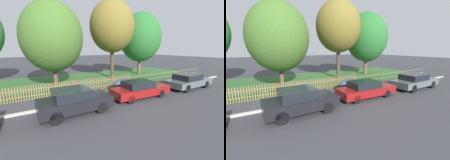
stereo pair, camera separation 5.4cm
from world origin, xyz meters
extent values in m
plane|color=#38383D|center=(0.00, 0.00, 0.00)|extent=(120.00, 120.00, 0.00)
cube|color=#B2ADA3|center=(0.00, 0.10, 0.06)|extent=(36.26, 0.20, 0.12)
cube|color=#33602D|center=(0.00, 7.16, 0.01)|extent=(36.26, 9.30, 0.01)
cube|color=olive|center=(0.00, 2.53, 0.29)|extent=(36.26, 0.03, 0.05)
cube|color=olive|center=(0.00, 2.53, 0.75)|extent=(36.26, 0.03, 0.05)
cube|color=olive|center=(-3.94, 2.51, 0.52)|extent=(0.06, 0.03, 1.04)
cube|color=olive|center=(-3.78, 2.51, 0.52)|extent=(0.06, 0.03, 1.04)
cube|color=olive|center=(-3.61, 2.51, 0.52)|extent=(0.06, 0.03, 1.04)
cube|color=olive|center=(-3.45, 2.51, 0.52)|extent=(0.06, 0.03, 1.04)
cube|color=olive|center=(-3.29, 2.51, 0.52)|extent=(0.06, 0.03, 1.04)
cube|color=olive|center=(-3.13, 2.51, 0.52)|extent=(0.06, 0.03, 1.04)
cube|color=olive|center=(-2.97, 2.51, 0.52)|extent=(0.06, 0.03, 1.04)
cube|color=olive|center=(-2.81, 2.51, 0.52)|extent=(0.06, 0.03, 1.04)
cube|color=olive|center=(-2.65, 2.51, 0.52)|extent=(0.06, 0.03, 1.04)
cube|color=olive|center=(-2.49, 2.51, 0.52)|extent=(0.06, 0.03, 1.04)
cube|color=olive|center=(-2.33, 2.51, 0.52)|extent=(0.06, 0.03, 1.04)
cube|color=olive|center=(-2.17, 2.51, 0.52)|extent=(0.06, 0.03, 1.04)
cube|color=olive|center=(-2.01, 2.51, 0.52)|extent=(0.06, 0.03, 1.04)
cube|color=olive|center=(-1.85, 2.51, 0.52)|extent=(0.06, 0.03, 1.04)
cube|color=olive|center=(-1.69, 2.51, 0.52)|extent=(0.06, 0.03, 1.04)
cube|color=olive|center=(-1.53, 2.51, 0.52)|extent=(0.06, 0.03, 1.04)
cube|color=olive|center=(-1.37, 2.51, 0.52)|extent=(0.06, 0.03, 1.04)
cube|color=olive|center=(-1.20, 2.51, 0.52)|extent=(0.06, 0.03, 1.04)
cube|color=olive|center=(-1.04, 2.51, 0.52)|extent=(0.06, 0.03, 1.04)
cube|color=olive|center=(-0.88, 2.51, 0.52)|extent=(0.06, 0.03, 1.04)
cube|color=olive|center=(-0.72, 2.51, 0.52)|extent=(0.06, 0.03, 1.04)
cube|color=olive|center=(-0.56, 2.51, 0.52)|extent=(0.06, 0.03, 1.04)
cube|color=olive|center=(-0.40, 2.51, 0.52)|extent=(0.06, 0.03, 1.04)
cube|color=olive|center=(-0.24, 2.51, 0.52)|extent=(0.06, 0.03, 1.04)
cube|color=olive|center=(-0.08, 2.51, 0.52)|extent=(0.06, 0.03, 1.04)
cube|color=olive|center=(0.08, 2.51, 0.52)|extent=(0.06, 0.03, 1.04)
cube|color=olive|center=(0.24, 2.51, 0.52)|extent=(0.06, 0.03, 1.04)
cube|color=olive|center=(0.40, 2.51, 0.52)|extent=(0.06, 0.03, 1.04)
cube|color=olive|center=(0.56, 2.51, 0.52)|extent=(0.06, 0.03, 1.04)
cube|color=olive|center=(0.72, 2.51, 0.52)|extent=(0.06, 0.03, 1.04)
cube|color=olive|center=(0.88, 2.51, 0.52)|extent=(0.06, 0.03, 1.04)
cube|color=olive|center=(1.04, 2.51, 0.52)|extent=(0.06, 0.03, 1.04)
cube|color=olive|center=(1.20, 2.51, 0.52)|extent=(0.06, 0.03, 1.04)
cube|color=olive|center=(1.37, 2.51, 0.52)|extent=(0.06, 0.03, 1.04)
cube|color=olive|center=(1.53, 2.51, 0.52)|extent=(0.06, 0.03, 1.04)
cube|color=olive|center=(1.69, 2.51, 0.52)|extent=(0.06, 0.03, 1.04)
cube|color=olive|center=(1.85, 2.51, 0.52)|extent=(0.06, 0.03, 1.04)
cube|color=olive|center=(2.01, 2.51, 0.52)|extent=(0.06, 0.03, 1.04)
cube|color=olive|center=(2.17, 2.51, 0.52)|extent=(0.06, 0.03, 1.04)
cube|color=olive|center=(2.33, 2.51, 0.52)|extent=(0.06, 0.03, 1.04)
cube|color=olive|center=(2.49, 2.51, 0.52)|extent=(0.06, 0.03, 1.04)
cube|color=olive|center=(2.65, 2.51, 0.52)|extent=(0.06, 0.03, 1.04)
cube|color=olive|center=(2.81, 2.51, 0.52)|extent=(0.06, 0.03, 1.04)
cube|color=olive|center=(2.97, 2.51, 0.52)|extent=(0.06, 0.03, 1.04)
cube|color=olive|center=(3.13, 2.51, 0.52)|extent=(0.06, 0.03, 1.04)
cube|color=olive|center=(3.29, 2.51, 0.52)|extent=(0.06, 0.03, 1.04)
cube|color=olive|center=(3.45, 2.51, 0.52)|extent=(0.06, 0.03, 1.04)
cube|color=olive|center=(3.61, 2.51, 0.52)|extent=(0.06, 0.03, 1.04)
cube|color=olive|center=(3.78, 2.51, 0.52)|extent=(0.06, 0.03, 1.04)
cube|color=olive|center=(3.94, 2.51, 0.52)|extent=(0.06, 0.03, 1.04)
cube|color=olive|center=(4.10, 2.51, 0.52)|extent=(0.06, 0.03, 1.04)
cube|color=olive|center=(4.26, 2.51, 0.52)|extent=(0.06, 0.03, 1.04)
cube|color=olive|center=(4.42, 2.51, 0.52)|extent=(0.06, 0.03, 1.04)
cube|color=olive|center=(4.58, 2.51, 0.52)|extent=(0.06, 0.03, 1.04)
cube|color=olive|center=(4.74, 2.51, 0.52)|extent=(0.06, 0.03, 1.04)
cube|color=olive|center=(4.90, 2.51, 0.52)|extent=(0.06, 0.03, 1.04)
cube|color=olive|center=(5.06, 2.51, 0.52)|extent=(0.06, 0.03, 1.04)
cube|color=olive|center=(5.22, 2.51, 0.52)|extent=(0.06, 0.03, 1.04)
cube|color=olive|center=(5.38, 2.51, 0.52)|extent=(0.06, 0.03, 1.04)
cube|color=olive|center=(5.54, 2.51, 0.52)|extent=(0.06, 0.03, 1.04)
cube|color=olive|center=(5.70, 2.51, 0.52)|extent=(0.06, 0.03, 1.04)
cube|color=olive|center=(5.86, 2.51, 0.52)|extent=(0.06, 0.03, 1.04)
cube|color=olive|center=(6.02, 2.51, 0.52)|extent=(0.06, 0.03, 1.04)
cube|color=olive|center=(6.19, 2.51, 0.52)|extent=(0.06, 0.03, 1.04)
cube|color=olive|center=(6.35, 2.51, 0.52)|extent=(0.06, 0.03, 1.04)
cube|color=black|center=(-0.20, -1.19, 0.59)|extent=(3.94, 1.89, 0.62)
cube|color=black|center=(-0.39, -1.19, 1.15)|extent=(1.90, 1.67, 0.52)
cylinder|color=black|center=(1.00, -0.33, 0.33)|extent=(0.66, 0.15, 0.66)
cylinder|color=black|center=(1.03, -2.01, 0.33)|extent=(0.66, 0.15, 0.66)
cylinder|color=black|center=(-1.42, -0.37, 0.33)|extent=(0.66, 0.15, 0.66)
cylinder|color=black|center=(-1.40, -2.05, 0.33)|extent=(0.66, 0.15, 0.66)
cube|color=maroon|center=(4.70, -0.99, 0.52)|extent=(4.45, 1.80, 0.55)
cube|color=black|center=(4.48, -0.99, 1.02)|extent=(2.16, 1.55, 0.45)
cylinder|color=black|center=(6.08, -0.30, 0.28)|extent=(0.57, 0.16, 0.57)
cylinder|color=black|center=(6.03, -1.79, 0.28)|extent=(0.57, 0.16, 0.57)
cylinder|color=black|center=(3.37, -0.20, 0.28)|extent=(0.57, 0.16, 0.57)
cylinder|color=black|center=(3.31, -1.69, 0.28)|extent=(0.57, 0.16, 0.57)
cube|color=#51565B|center=(10.18, -1.24, 0.55)|extent=(4.60, 1.83, 0.53)
cube|color=black|center=(9.95, -1.25, 1.06)|extent=(2.21, 1.63, 0.49)
cylinder|color=black|center=(11.60, -0.40, 0.33)|extent=(0.66, 0.14, 0.66)
cylinder|color=black|center=(11.61, -2.06, 0.33)|extent=(0.66, 0.14, 0.66)
cylinder|color=black|center=(8.76, -0.43, 0.33)|extent=(0.66, 0.14, 0.66)
cylinder|color=black|center=(8.77, -2.08, 0.33)|extent=(0.66, 0.14, 0.66)
cylinder|color=black|center=(5.19, 1.19, 0.28)|extent=(0.56, 0.14, 0.56)
cylinder|color=black|center=(3.90, 1.10, 0.28)|extent=(0.56, 0.14, 0.56)
ellipsoid|color=#2D3851|center=(4.55, 1.15, 0.61)|extent=(1.75, 0.83, 0.79)
ellipsoid|color=#2D3851|center=(4.95, 1.17, 0.83)|extent=(0.45, 0.93, 0.37)
cylinder|color=brown|center=(-0.06, 5.01, 1.42)|extent=(0.40, 0.40, 2.83)
ellipsoid|color=#426B28|center=(-0.06, 5.01, 4.46)|extent=(5.16, 5.16, 5.93)
cylinder|color=#473828|center=(6.55, 6.11, 2.16)|extent=(0.42, 0.42, 4.31)
ellipsoid|color=olive|center=(6.55, 6.11, 5.90)|extent=(5.01, 5.01, 5.76)
cylinder|color=brown|center=(11.45, 6.95, 1.58)|extent=(0.46, 0.46, 3.16)
ellipsoid|color=#286B2D|center=(11.45, 6.95, 4.92)|extent=(5.57, 5.57, 6.41)
camera|label=1|loc=(-2.50, -8.95, 3.57)|focal=24.00mm
camera|label=2|loc=(-2.45, -8.98, 3.57)|focal=24.00mm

